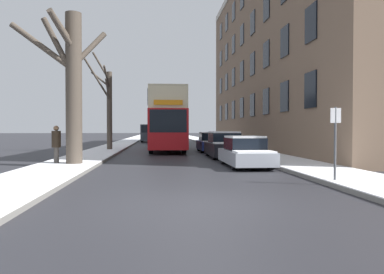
# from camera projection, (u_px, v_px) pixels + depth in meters

# --- Properties ---
(ground_plane) EXTENTS (320.00, 320.00, 0.00)m
(ground_plane) POSITION_uv_depth(u_px,v_px,m) (209.00, 204.00, 8.24)
(ground_plane) COLOR #28282D
(sidewalk_left) EXTENTS (2.65, 130.00, 0.16)m
(sidewalk_left) POSITION_uv_depth(u_px,v_px,m) (134.00, 139.00, 60.56)
(sidewalk_left) COLOR slate
(sidewalk_left) RESTS_ON ground
(sidewalk_right) EXTENTS (2.65, 130.00, 0.16)m
(sidewalk_right) POSITION_uv_depth(u_px,v_px,m) (197.00, 139.00, 61.47)
(sidewalk_right) COLOR slate
(sidewalk_right) RESTS_ON ground
(terrace_facade_right) EXTENTS (9.10, 35.01, 16.42)m
(terrace_facade_right) POSITION_uv_depth(u_px,v_px,m) (298.00, 53.00, 32.26)
(terrace_facade_right) COLOR #7A604C
(terrace_facade_right) RESTS_ON ground
(bare_tree_left_0) EXTENTS (3.93, 2.64, 6.74)m
(bare_tree_left_0) POSITION_uv_depth(u_px,v_px,m) (72.00, 82.00, 16.32)
(bare_tree_left_0) COLOR #4C4238
(bare_tree_left_0) RESTS_ON ground
(bare_tree_left_1) EXTENTS (1.84, 3.41, 7.37)m
(bare_tree_left_1) POSITION_uv_depth(u_px,v_px,m) (108.00, 105.00, 28.11)
(bare_tree_left_1) COLOR #4C4238
(bare_tree_left_1) RESTS_ON ground
(double_decker_bus) EXTENTS (2.62, 10.19, 4.52)m
(double_decker_bus) POSITION_uv_depth(u_px,v_px,m) (167.00, 118.00, 28.44)
(double_decker_bus) COLOR red
(double_decker_bus) RESTS_ON ground
(parked_car_0) EXTENTS (1.75, 4.27, 1.36)m
(parked_car_0) POSITION_uv_depth(u_px,v_px,m) (245.00, 153.00, 16.53)
(parked_car_0) COLOR #9EA3AD
(parked_car_0) RESTS_ON ground
(parked_car_1) EXTENTS (1.86, 4.41, 1.53)m
(parked_car_1) POSITION_uv_depth(u_px,v_px,m) (224.00, 146.00, 21.76)
(parked_car_1) COLOR black
(parked_car_1) RESTS_ON ground
(parked_car_2) EXTENTS (1.76, 4.00, 1.43)m
(parked_car_2) POSITION_uv_depth(u_px,v_px,m) (211.00, 143.00, 27.60)
(parked_car_2) COLOR navy
(parked_car_2) RESTS_ON ground
(oncoming_van) EXTENTS (2.02, 5.73, 2.27)m
(oncoming_van) POSITION_uv_depth(u_px,v_px,m) (149.00, 133.00, 48.98)
(oncoming_van) COLOR #333842
(oncoming_van) RESTS_ON ground
(pedestrian_left_sidewalk) EXTENTS (0.40, 0.40, 1.82)m
(pedestrian_left_sidewalk) POSITION_uv_depth(u_px,v_px,m) (56.00, 144.00, 16.72)
(pedestrian_left_sidewalk) COLOR #4C4742
(pedestrian_left_sidewalk) RESTS_ON ground
(street_sign_post) EXTENTS (0.32, 0.07, 2.31)m
(street_sign_post) POSITION_uv_depth(u_px,v_px,m) (335.00, 140.00, 11.01)
(street_sign_post) COLOR #4C4F54
(street_sign_post) RESTS_ON ground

